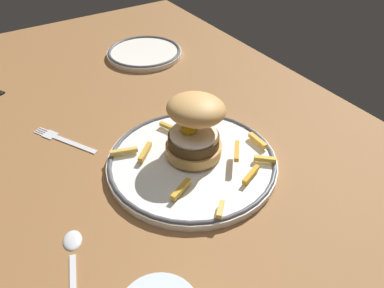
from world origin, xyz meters
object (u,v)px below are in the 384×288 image
at_px(burger, 195,125).
at_px(fork, 63,140).
at_px(dinner_plate, 192,161).
at_px(side_plate, 144,53).
at_px(spoon, 72,248).

bearing_deg(burger, fork, -133.64).
bearing_deg(burger, dinner_plate, -44.95).
bearing_deg(burger, side_plate, 164.82).
height_order(dinner_plate, burger, burger).
height_order(side_plate, fork, side_plate).
xyz_separation_m(side_plate, spoon, (0.48, -0.36, -0.00)).
bearing_deg(fork, spoon, -15.40).
bearing_deg(spoon, fork, 164.60).
xyz_separation_m(dinner_plate, spoon, (0.06, -0.23, -0.00)).
xyz_separation_m(fork, spoon, (0.24, -0.07, 0.00)).
distance_m(burger, spoon, 0.26).
height_order(burger, spoon, burger).
relative_size(fork, spoon, 1.01).
xyz_separation_m(side_plate, fork, (0.24, -0.29, -0.01)).
xyz_separation_m(dinner_plate, fork, (-0.19, -0.16, -0.01)).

